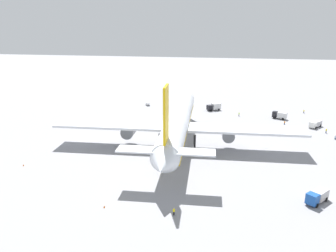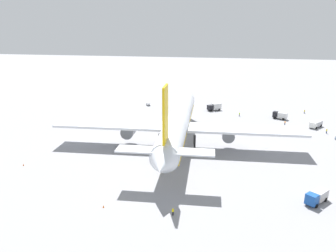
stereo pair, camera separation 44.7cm
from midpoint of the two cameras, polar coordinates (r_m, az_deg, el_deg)
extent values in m
plane|color=gray|center=(105.53, 1.85, -3.14)|extent=(600.00, 600.00, 0.00)
cylinder|color=silver|center=(103.13, 1.89, 0.89)|extent=(62.39, 10.61, 6.89)
cone|color=silver|center=(135.82, 3.30, 4.81)|extent=(5.91, 7.08, 6.76)
cone|color=silver|center=(70.85, -0.88, -6.79)|extent=(7.28, 6.95, 6.55)
cube|color=#E5B20C|center=(72.70, -0.29, 2.04)|extent=(6.02, 0.86, 12.74)
cube|color=silver|center=(75.87, -4.94, -4.08)|extent=(5.01, 10.45, 0.36)
cube|color=silver|center=(74.32, 4.37, -4.52)|extent=(5.01, 10.45, 0.36)
cube|color=silver|center=(104.48, -9.69, 0.27)|extent=(11.06, 35.09, 0.70)
cylinder|color=slate|center=(104.72, -6.75, -0.91)|extent=(5.14, 4.29, 4.00)
cube|color=silver|center=(100.64, 13.54, -0.61)|extent=(11.06, 35.09, 0.70)
cylinder|color=slate|center=(101.82, 10.50, -1.53)|extent=(5.07, 4.05, 3.76)
cylinder|color=black|center=(125.48, 2.84, 1.16)|extent=(0.70, 0.70, 4.28)
cylinder|color=black|center=(102.54, -1.35, -2.48)|extent=(0.70, 0.70, 4.28)
cylinder|color=black|center=(101.53, 4.75, -2.74)|extent=(0.70, 0.70, 4.28)
cube|color=#E5B20C|center=(103.67, 1.88, -0.12)|extent=(59.89, 10.12, 0.50)
cube|color=black|center=(147.33, 7.35, 3.18)|extent=(3.01, 2.90, 2.12)
cube|color=silver|center=(149.02, 8.47, 3.40)|extent=(4.17, 4.53, 2.68)
cube|color=black|center=(146.87, 7.14, 3.36)|extent=(1.67, 1.21, 0.93)
cylinder|color=black|center=(146.70, 7.64, 2.68)|extent=(0.76, 0.91, 0.90)
cylinder|color=black|center=(148.65, 7.16, 2.89)|extent=(0.76, 0.91, 0.90)
cylinder|color=black|center=(148.81, 8.95, 2.83)|extent=(0.76, 0.91, 0.90)
cylinder|color=black|center=(150.73, 8.47, 3.03)|extent=(0.76, 0.91, 0.90)
cube|color=black|center=(141.42, 18.16, 1.92)|extent=(2.53, 2.36, 2.35)
cube|color=silver|center=(140.58, 19.30, 1.72)|extent=(3.29, 3.96, 2.33)
cube|color=black|center=(141.45, 17.96, 2.19)|extent=(1.57, 0.80, 1.03)
cylinder|color=black|center=(140.73, 18.04, 1.37)|extent=(0.65, 0.94, 0.90)
cylinder|color=black|center=(142.60, 18.31, 1.54)|extent=(0.65, 0.94, 0.90)
cylinder|color=black|center=(139.75, 19.41, 1.13)|extent=(0.65, 0.94, 0.90)
cylinder|color=black|center=(141.62, 19.66, 1.31)|extent=(0.65, 0.94, 0.90)
cube|color=white|center=(132.08, 23.94, 0.18)|extent=(2.85, 2.92, 1.97)
cube|color=#B2B2B7|center=(135.14, 24.53, 0.43)|extent=(4.46, 4.13, 1.82)
cube|color=black|center=(131.37, 23.84, 0.33)|extent=(1.19, 1.55, 0.86)
cylinder|color=black|center=(132.10, 24.36, -0.32)|extent=(0.90, 0.78, 0.90)
cylinder|color=black|center=(132.93, 23.49, -0.11)|extent=(0.90, 0.78, 0.90)
cylinder|color=black|center=(135.70, 25.05, 0.02)|extent=(0.90, 0.78, 0.90)
cylinder|color=black|center=(136.51, 24.20, 0.23)|extent=(0.90, 0.78, 0.90)
cube|color=#194CA5|center=(76.60, 23.77, -11.52)|extent=(2.85, 2.89, 2.27)
cube|color=#B2B2B7|center=(79.38, 24.90, -10.74)|extent=(4.37, 4.16, 2.04)
cube|color=black|center=(75.81, 23.59, -11.32)|extent=(1.26, 1.49, 1.00)
cylinder|color=black|center=(76.87, 24.48, -12.47)|extent=(0.88, 0.81, 0.90)
cylinder|color=black|center=(77.68, 23.00, -11.96)|extent=(0.88, 0.81, 0.90)
cylinder|color=black|center=(80.11, 25.79, -11.43)|extent=(0.88, 0.81, 0.90)
cylinder|color=black|center=(80.89, 24.35, -10.95)|extent=(0.88, 0.81, 0.90)
cube|color=#595B60|center=(156.66, -3.37, 3.65)|extent=(3.01, 2.50, 0.15)
cylinder|color=#333338|center=(158.20, -3.52, 3.78)|extent=(0.57, 0.36, 0.08)
cube|color=silver|center=(156.53, -3.38, 3.86)|extent=(2.57, 2.18, 1.00)
cylinder|color=black|center=(157.47, -3.71, 3.69)|extent=(0.41, 0.30, 0.40)
cylinder|color=black|center=(157.80, -3.22, 3.73)|extent=(0.41, 0.30, 0.40)
cylinder|color=black|center=(155.56, -3.53, 3.53)|extent=(0.41, 0.30, 0.40)
cylinder|color=black|center=(155.89, -3.03, 3.56)|extent=(0.41, 0.30, 0.40)
cylinder|color=black|center=(125.09, 27.08, -1.72)|extent=(0.42, 0.23, 0.40)
cylinder|color=black|center=(123.09, 27.05, -1.99)|extent=(0.42, 0.23, 0.40)
cylinder|color=navy|center=(154.00, 22.61, 2.17)|extent=(0.44, 0.44, 0.80)
cylinder|color=yellow|center=(153.84, 22.64, 2.43)|extent=(0.55, 0.55, 0.60)
sphere|color=#8C6647|center=(153.75, 22.65, 2.57)|extent=(0.22, 0.22, 0.22)
cylinder|color=navy|center=(133.02, 19.65, 0.31)|extent=(0.36, 0.36, 0.82)
cylinder|color=orange|center=(132.83, 19.68, 0.61)|extent=(0.45, 0.45, 0.62)
sphere|color=tan|center=(132.72, 19.70, 0.78)|extent=(0.22, 0.22, 0.22)
cylinder|color=black|center=(67.97, 1.05, -14.88)|extent=(0.44, 0.44, 0.81)
cylinder|color=yellow|center=(67.60, 1.05, -14.37)|extent=(0.55, 0.55, 0.61)
sphere|color=beige|center=(67.39, 1.05, -14.07)|extent=(0.22, 0.22, 0.22)
cylinder|color=navy|center=(128.42, 25.83, -0.98)|extent=(0.44, 0.44, 0.87)
cylinder|color=yellow|center=(128.21, 25.87, -0.66)|extent=(0.56, 0.56, 0.66)
sphere|color=beige|center=(128.09, 25.90, -0.47)|extent=(0.24, 0.24, 0.24)
cylinder|color=#3F3F47|center=(140.82, 12.33, 1.82)|extent=(0.40, 0.40, 0.84)
cylinder|color=#B2F219|center=(140.64, 12.35, 2.11)|extent=(0.50, 0.50, 0.63)
sphere|color=beige|center=(140.53, 12.36, 2.27)|extent=(0.23, 0.23, 0.23)
cone|color=orange|center=(97.66, -23.64, -6.17)|extent=(0.36, 0.36, 0.55)
cone|color=orange|center=(71.71, -10.94, -13.50)|extent=(0.36, 0.36, 0.55)
camera|label=1|loc=(0.22, -89.88, 0.04)|focal=35.21mm
camera|label=2|loc=(0.22, 90.12, -0.04)|focal=35.21mm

